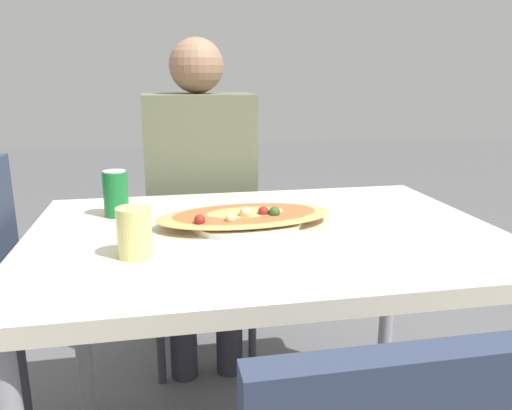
{
  "coord_description": "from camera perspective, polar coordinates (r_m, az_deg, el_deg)",
  "views": [
    {
      "loc": [
        -0.25,
        -1.16,
        1.11
      ],
      "look_at": [
        -0.02,
        0.02,
        0.79
      ],
      "focal_mm": 35.0,
      "sensor_mm": 36.0,
      "label": 1
    }
  ],
  "objects": [
    {
      "name": "person_seated",
      "position": [
        1.84,
        -6.41,
        2.69
      ],
      "size": [
        0.38,
        0.3,
        1.23
      ],
      "rotation": [
        0.0,
        0.0,
        3.14
      ],
      "color": "#2D2D38",
      "rests_on": "ground_plane"
    },
    {
      "name": "drink_glass",
      "position": [
        1.08,
        -13.72,
        -3.04
      ],
      "size": [
        0.07,
        0.07,
        0.11
      ],
      "color": "#E0DB7F",
      "rests_on": "dining_table"
    },
    {
      "name": "soda_can",
      "position": [
        1.4,
        -15.74,
        1.27
      ],
      "size": [
        0.07,
        0.07,
        0.12
      ],
      "color": "#197233",
      "rests_on": "dining_table"
    },
    {
      "name": "chair_far_seated",
      "position": [
        2.0,
        -6.5,
        -2.57
      ],
      "size": [
        0.4,
        0.4,
        0.91
      ],
      "rotation": [
        0.0,
        0.0,
        3.14
      ],
      "color": "#2D3851",
      "rests_on": "ground_plane"
    },
    {
      "name": "pizza_main",
      "position": [
        1.28,
        -1.23,
        -1.39
      ],
      "size": [
        0.47,
        0.29,
        0.06
      ],
      "color": "white",
      "rests_on": "dining_table"
    },
    {
      "name": "dining_table",
      "position": [
        1.27,
        1.07,
        -6.09
      ],
      "size": [
        1.16,
        0.83,
        0.73
      ],
      "color": "beige",
      "rests_on": "ground_plane"
    }
  ]
}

